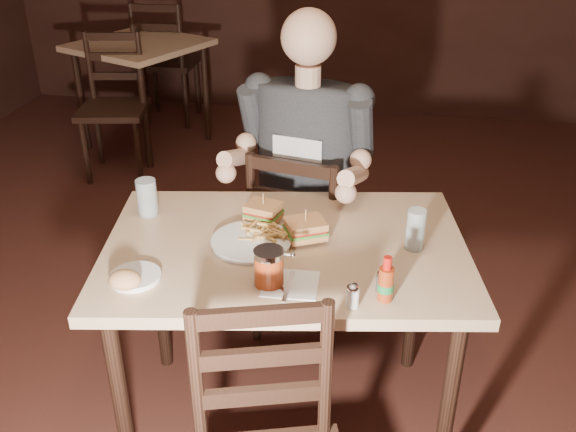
% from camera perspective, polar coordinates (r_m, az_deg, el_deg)
% --- Properties ---
extents(room_shell, '(7.00, 7.00, 7.00)m').
position_cam_1_polar(room_shell, '(1.92, 2.21, 15.10)').
color(room_shell, black).
rests_on(room_shell, ground).
extents(main_table, '(1.28, 0.95, 0.77)m').
position_cam_1_polar(main_table, '(2.13, -0.22, -4.52)').
color(main_table, tan).
rests_on(main_table, ground).
extents(bg_table, '(1.06, 1.06, 0.77)m').
position_cam_1_polar(bg_table, '(4.86, -13.03, 13.79)').
color(bg_table, tan).
rests_on(bg_table, ground).
extents(chair_far, '(0.50, 0.53, 0.90)m').
position_cam_1_polar(chair_far, '(2.74, 1.65, -2.20)').
color(chair_far, black).
rests_on(chair_far, ground).
extents(bg_chair_far, '(0.47, 0.51, 0.97)m').
position_cam_1_polar(bg_chair_far, '(5.40, -10.67, 13.32)').
color(bg_chair_far, black).
rests_on(bg_chair_far, ground).
extents(bg_chair_near, '(0.50, 0.53, 0.92)m').
position_cam_1_polar(bg_chair_near, '(4.43, -15.29, 9.16)').
color(bg_chair_near, black).
rests_on(bg_chair_near, ground).
extents(diner, '(0.62, 0.53, 0.95)m').
position_cam_1_polar(diner, '(2.48, 1.42, 7.04)').
color(diner, '#2F3235').
rests_on(diner, chair_far).
extents(dinner_plate, '(0.29, 0.29, 0.01)m').
position_cam_1_polar(dinner_plate, '(2.08, -3.27, -2.40)').
color(dinner_plate, white).
rests_on(dinner_plate, main_table).
extents(sandwich_left, '(0.13, 0.12, 0.10)m').
position_cam_1_polar(sandwich_left, '(2.18, -2.21, 0.83)').
color(sandwich_left, '#D28A49').
rests_on(sandwich_left, dinner_plate).
extents(sandwich_right, '(0.15, 0.14, 0.10)m').
position_cam_1_polar(sandwich_right, '(2.07, 1.58, -0.62)').
color(sandwich_right, '#D28A49').
rests_on(sandwich_right, dinner_plate).
extents(fries_pile, '(0.25, 0.19, 0.04)m').
position_cam_1_polar(fries_pile, '(2.10, -1.91, -1.31)').
color(fries_pile, tan).
rests_on(fries_pile, dinner_plate).
extents(ketchup_dollop, '(0.05, 0.05, 0.01)m').
position_cam_1_polar(ketchup_dollop, '(2.16, 1.65, -0.81)').
color(ketchup_dollop, maroon).
rests_on(ketchup_dollop, dinner_plate).
extents(glass_left, '(0.08, 0.08, 0.13)m').
position_cam_1_polar(glass_left, '(2.29, -12.42, 1.63)').
color(glass_left, silver).
rests_on(glass_left, main_table).
extents(glass_right, '(0.07, 0.07, 0.14)m').
position_cam_1_polar(glass_right, '(2.07, 11.27, -1.19)').
color(glass_right, silver).
rests_on(glass_right, main_table).
extents(hot_sauce, '(0.05, 0.05, 0.14)m').
position_cam_1_polar(hot_sauce, '(1.81, 8.72, -5.53)').
color(hot_sauce, maroon).
rests_on(hot_sauce, main_table).
extents(salt_shaker, '(0.04, 0.04, 0.07)m').
position_cam_1_polar(salt_shaker, '(1.79, 5.75, -7.08)').
color(salt_shaker, white).
rests_on(salt_shaker, main_table).
extents(pepper_shaker, '(0.04, 0.04, 0.07)m').
position_cam_1_polar(pepper_shaker, '(1.86, 8.37, -5.78)').
color(pepper_shaker, '#38332D').
rests_on(pepper_shaker, main_table).
extents(syrup_dispenser, '(0.10, 0.10, 0.11)m').
position_cam_1_polar(syrup_dispenser, '(1.86, -1.70, -4.60)').
color(syrup_dispenser, maroon).
rests_on(syrup_dispenser, main_table).
extents(napkin, '(0.17, 0.16, 0.00)m').
position_cam_1_polar(napkin, '(1.89, 0.23, -6.05)').
color(napkin, white).
rests_on(napkin, main_table).
extents(knife, '(0.13, 0.16, 0.00)m').
position_cam_1_polar(knife, '(1.91, -1.59, -5.44)').
color(knife, silver).
rests_on(knife, napkin).
extents(fork, '(0.01, 0.16, 0.00)m').
position_cam_1_polar(fork, '(1.87, 0.02, -6.29)').
color(fork, silver).
rests_on(fork, napkin).
extents(side_plate, '(0.17, 0.17, 0.01)m').
position_cam_1_polar(side_plate, '(1.96, -13.41, -5.36)').
color(side_plate, white).
rests_on(side_plate, main_table).
extents(bread_roll, '(0.11, 0.09, 0.06)m').
position_cam_1_polar(bread_roll, '(1.90, -14.30, -5.52)').
color(bread_roll, tan).
rests_on(bread_roll, side_plate).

